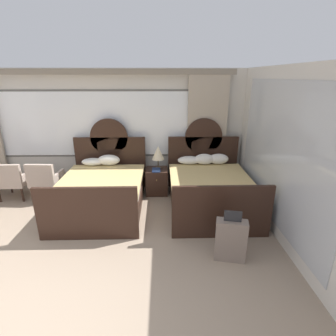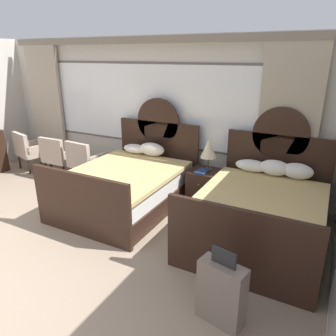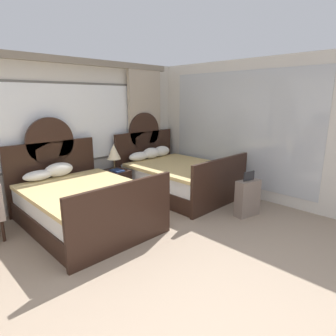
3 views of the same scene
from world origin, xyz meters
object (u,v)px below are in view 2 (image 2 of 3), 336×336
table_lamp_on_nightstand (209,149)px  armchair_by_window_centre (59,155)px  nightstand_between_beds (204,186)px  bed_near_window (128,184)px  bed_near_mirror (260,212)px  book_on_nightstand (202,171)px  suitcase_on_floor (221,293)px  armchair_by_window_left (85,160)px  armchair_by_window_right (30,149)px

table_lamp_on_nightstand → armchair_by_window_centre: (-3.12, -0.28, -0.48)m
table_lamp_on_nightstand → armchair_by_window_centre: size_ratio=0.62×
nightstand_between_beds → bed_near_window: bearing=-148.1°
armchair_by_window_centre → bed_near_mirror: bearing=-6.0°
book_on_nightstand → suitcase_on_floor: suitcase_on_floor is taller
armchair_by_window_left → bed_near_window: bearing=-19.0°
bed_near_mirror → table_lamp_on_nightstand: 1.38m
nightstand_between_beds → suitcase_on_floor: 2.57m
bed_near_window → nightstand_between_beds: size_ratio=3.86×
nightstand_between_beds → armchair_by_window_left: 2.41m
nightstand_between_beds → armchair_by_window_centre: 3.10m
bed_near_mirror → suitcase_on_floor: bed_near_mirror is taller
bed_near_mirror → armchair_by_window_centre: bearing=174.0°
bed_near_mirror → book_on_nightstand: size_ratio=8.45×
suitcase_on_floor → table_lamp_on_nightstand: bearing=113.9°
armchair_by_window_centre → bed_near_window: bearing=-12.7°
bed_near_window → suitcase_on_floor: bed_near_window is taller
bed_near_mirror → armchair_by_window_centre: size_ratio=2.64×
armchair_by_window_centre → suitcase_on_floor: (4.18, -2.11, -0.13)m
book_on_nightstand → suitcase_on_floor: (1.10, -2.23, -0.27)m
bed_near_window → book_on_nightstand: 1.24m
bed_near_mirror → armchair_by_window_centre: bed_near_mirror is taller
armchair_by_window_left → armchair_by_window_right: size_ratio=1.00×
bed_near_window → bed_near_mirror: size_ratio=1.00×
armchair_by_window_left → nightstand_between_beds: bearing=5.3°
bed_near_window → armchair_by_window_centre: (-2.01, 0.45, 0.09)m
armchair_by_window_left → armchair_by_window_right: same height
table_lamp_on_nightstand → armchair_by_window_right: size_ratio=0.62×
book_on_nightstand → suitcase_on_floor: bearing=-63.8°
bed_near_window → book_on_nightstand: size_ratio=8.45×
bed_near_window → armchair_by_window_centre: 2.06m
armchair_by_window_centre → nightstand_between_beds: bearing=4.1°
bed_near_window → bed_near_mirror: (2.16, 0.01, 0.01)m
bed_near_window → armchair_by_window_right: size_ratio=2.64×
suitcase_on_floor → nightstand_between_beds: bearing=115.1°
bed_near_window → armchair_by_window_right: bearing=171.0°
book_on_nightstand → bed_near_mirror: bearing=-27.5°
bed_near_window → armchair_by_window_centre: bearing=167.3°
armchair_by_window_left → armchair_by_window_centre: (-0.70, -0.00, 0.00)m
armchair_by_window_centre → armchair_by_window_right: 0.85m
armchair_by_window_right → bed_near_mirror: bearing=-5.0°
book_on_nightstand → table_lamp_on_nightstand: bearing=74.7°
bed_near_window → armchair_by_window_left: bed_near_window is taller
table_lamp_on_nightstand → armchair_by_window_centre: bearing=-175.0°
bed_near_window → bed_near_mirror: same height
armchair_by_window_left → armchair_by_window_centre: size_ratio=1.00×
armchair_by_window_centre → armchair_by_window_left: bearing=0.0°
nightstand_between_beds → book_on_nightstand: bearing=-94.0°
armchair_by_window_left → armchair_by_window_right: 1.55m
book_on_nightstand → armchair_by_window_left: armchair_by_window_left is taller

